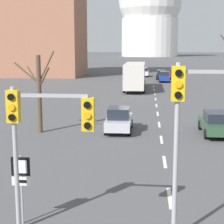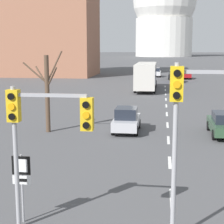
{
  "view_description": "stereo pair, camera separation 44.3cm",
  "coord_description": "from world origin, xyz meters",
  "px_view_note": "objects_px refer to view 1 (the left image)",
  "views": [
    {
      "loc": [
        -0.91,
        -4.33,
        5.58
      ],
      "look_at": [
        -2.0,
        7.09,
        3.58
      ],
      "focal_mm": 60.0,
      "sensor_mm": 36.0,
      "label": 1
    },
    {
      "loc": [
        -0.47,
        -4.28,
        5.58
      ],
      "look_at": [
        -2.0,
        7.09,
        3.58
      ],
      "focal_mm": 60.0,
      "sensor_mm": 36.0,
      "label": 2
    }
  ],
  "objects_px": {
    "sedan_near_left": "(174,74)",
    "sedan_near_right": "(217,123)",
    "route_sign_post": "(21,178)",
    "traffic_signal_centre_tall": "(198,108)",
    "sedan_mid_centre": "(119,120)",
    "sedan_far_right": "(164,77)",
    "traffic_signal_near_left": "(41,123)",
    "sedan_far_left": "(161,75)",
    "city_bus": "(135,74)",
    "sedan_distant_centre": "(144,72)"
  },
  "relations": [
    {
      "from": "sedan_near_left",
      "to": "sedan_distant_centre",
      "type": "height_order",
      "value": "sedan_distant_centre"
    },
    {
      "from": "traffic_signal_centre_tall",
      "to": "sedan_mid_centre",
      "type": "relative_size",
      "value": 1.35
    },
    {
      "from": "sedan_near_left",
      "to": "sedan_near_right",
      "type": "xyz_separation_m",
      "value": [
        -0.14,
        -43.44,
        -0.06
      ]
    },
    {
      "from": "sedan_mid_centre",
      "to": "sedan_far_right",
      "type": "relative_size",
      "value": 1.0
    },
    {
      "from": "route_sign_post",
      "to": "sedan_far_left",
      "type": "bearing_deg",
      "value": 83.46
    },
    {
      "from": "sedan_mid_centre",
      "to": "sedan_near_right",
      "type": "bearing_deg",
      "value": -2.54
    },
    {
      "from": "route_sign_post",
      "to": "sedan_distant_centre",
      "type": "distance_m",
      "value": 60.7
    },
    {
      "from": "route_sign_post",
      "to": "sedan_far_left",
      "type": "distance_m",
      "value": 55.33
    },
    {
      "from": "route_sign_post",
      "to": "sedan_near_left",
      "type": "bearing_deg",
      "value": 81.42
    },
    {
      "from": "sedan_distant_centre",
      "to": "city_bus",
      "type": "distance_m",
      "value": 22.62
    },
    {
      "from": "traffic_signal_centre_tall",
      "to": "sedan_distant_centre",
      "type": "relative_size",
      "value": 1.23
    },
    {
      "from": "route_sign_post",
      "to": "sedan_near_right",
      "type": "distance_m",
      "value": 15.67
    },
    {
      "from": "sedan_near_left",
      "to": "sedan_far_left",
      "type": "bearing_deg",
      "value": -143.36
    },
    {
      "from": "traffic_signal_near_left",
      "to": "sedan_far_left",
      "type": "height_order",
      "value": "traffic_signal_near_left"
    },
    {
      "from": "sedan_far_left",
      "to": "city_bus",
      "type": "bearing_deg",
      "value": -103.41
    },
    {
      "from": "sedan_near_left",
      "to": "traffic_signal_centre_tall",
      "type": "bearing_deg",
      "value": -93.26
    },
    {
      "from": "sedan_near_left",
      "to": "sedan_far_left",
      "type": "distance_m",
      "value": 2.79
    },
    {
      "from": "sedan_near_left",
      "to": "sedan_far_right",
      "type": "bearing_deg",
      "value": -106.0
    },
    {
      "from": "sedan_far_right",
      "to": "traffic_signal_centre_tall",
      "type": "bearing_deg",
      "value": -91.46
    },
    {
      "from": "route_sign_post",
      "to": "sedan_distant_centre",
      "type": "bearing_deg",
      "value": 86.99
    },
    {
      "from": "sedan_far_right",
      "to": "sedan_near_right",
      "type": "bearing_deg",
      "value": -87.13
    },
    {
      "from": "sedan_near_right",
      "to": "sedan_distant_centre",
      "type": "bearing_deg",
      "value": 96.28
    },
    {
      "from": "sedan_far_left",
      "to": "sedan_distant_centre",
      "type": "relative_size",
      "value": 0.94
    },
    {
      "from": "route_sign_post",
      "to": "city_bus",
      "type": "distance_m",
      "value": 38.12
    },
    {
      "from": "traffic_signal_near_left",
      "to": "sedan_near_right",
      "type": "bearing_deg",
      "value": 60.72
    },
    {
      "from": "traffic_signal_near_left",
      "to": "sedan_far_left",
      "type": "xyz_separation_m",
      "value": [
        5.5,
        55.35,
        -2.54
      ]
    },
    {
      "from": "traffic_signal_near_left",
      "to": "sedan_near_right",
      "type": "xyz_separation_m",
      "value": [
        7.61,
        13.57,
        -2.6
      ]
    },
    {
      "from": "sedan_far_left",
      "to": "sedan_distant_centre",
      "type": "bearing_deg",
      "value": 118.88
    },
    {
      "from": "traffic_signal_centre_tall",
      "to": "traffic_signal_near_left",
      "type": "bearing_deg",
      "value": 178.34
    },
    {
      "from": "traffic_signal_centre_tall",
      "to": "sedan_mid_centre",
      "type": "height_order",
      "value": "traffic_signal_centre_tall"
    },
    {
      "from": "sedan_mid_centre",
      "to": "city_bus",
      "type": "height_order",
      "value": "city_bus"
    },
    {
      "from": "route_sign_post",
      "to": "sedan_far_right",
      "type": "height_order",
      "value": "route_sign_post"
    },
    {
      "from": "traffic_signal_centre_tall",
      "to": "route_sign_post",
      "type": "xyz_separation_m",
      "value": [
        -5.29,
        0.51,
        -2.39
      ]
    },
    {
      "from": "sedan_distant_centre",
      "to": "city_bus",
      "type": "xyz_separation_m",
      "value": [
        -0.92,
        -22.57,
        1.19
      ]
    },
    {
      "from": "sedan_far_left",
      "to": "sedan_far_right",
      "type": "xyz_separation_m",
      "value": [
        0.27,
        -5.2,
        0.01
      ]
    },
    {
      "from": "route_sign_post",
      "to": "sedan_far_right",
      "type": "bearing_deg",
      "value": 82.47
    },
    {
      "from": "sedan_near_left",
      "to": "sedan_far_left",
      "type": "height_order",
      "value": "sedan_near_left"
    },
    {
      "from": "route_sign_post",
      "to": "traffic_signal_centre_tall",
      "type": "bearing_deg",
      "value": -5.47
    },
    {
      "from": "sedan_near_right",
      "to": "sedan_distant_centre",
      "type": "xyz_separation_m",
      "value": [
        -5.22,
        47.42,
        0.09
      ]
    },
    {
      "from": "traffic_signal_near_left",
      "to": "sedan_mid_centre",
      "type": "xyz_separation_m",
      "value": [
        1.26,
        13.85,
        -2.56
      ]
    },
    {
      "from": "route_sign_post",
      "to": "sedan_mid_centre",
      "type": "distance_m",
      "value": 13.65
    },
    {
      "from": "sedan_distant_centre",
      "to": "traffic_signal_centre_tall",
      "type": "bearing_deg",
      "value": -88.03
    },
    {
      "from": "traffic_signal_near_left",
      "to": "sedan_near_left",
      "type": "xyz_separation_m",
      "value": [
        7.75,
        57.01,
        -2.54
      ]
    },
    {
      "from": "sedan_distant_centre",
      "to": "sedan_far_right",
      "type": "bearing_deg",
      "value": -72.65
    },
    {
      "from": "traffic_signal_near_left",
      "to": "sedan_far_right",
      "type": "relative_size",
      "value": 1.16
    },
    {
      "from": "sedan_near_right",
      "to": "sedan_mid_centre",
      "type": "distance_m",
      "value": 6.36
    },
    {
      "from": "route_sign_post",
      "to": "sedan_far_right",
      "type": "distance_m",
      "value": 50.21
    },
    {
      "from": "city_bus",
      "to": "sedan_mid_centre",
      "type": "bearing_deg",
      "value": -90.49
    },
    {
      "from": "sedan_far_left",
      "to": "sedan_distant_centre",
      "type": "height_order",
      "value": "sedan_distant_centre"
    },
    {
      "from": "sedan_far_left",
      "to": "sedan_far_right",
      "type": "distance_m",
      "value": 5.2
    }
  ]
}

